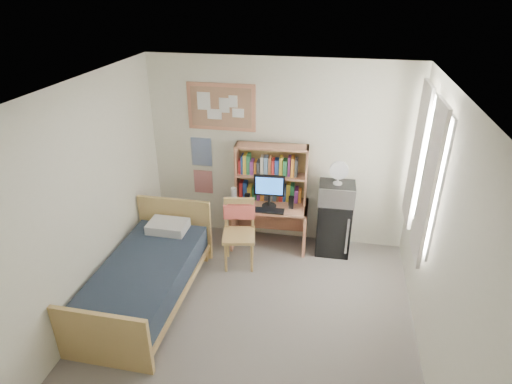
% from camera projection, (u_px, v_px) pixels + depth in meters
% --- Properties ---
extents(floor, '(3.60, 4.20, 0.02)m').
position_uv_depth(floor, '(247.00, 336.00, 4.64)').
color(floor, gray).
rests_on(floor, ground).
extents(ceiling, '(3.60, 4.20, 0.02)m').
position_uv_depth(ceiling, '(244.00, 98.00, 3.47)').
color(ceiling, white).
rests_on(ceiling, wall_back).
extents(wall_back, '(3.60, 0.04, 2.60)m').
position_uv_depth(wall_back, '(278.00, 154.00, 5.89)').
color(wall_back, white).
rests_on(wall_back, floor).
extents(wall_left, '(0.04, 4.20, 2.60)m').
position_uv_depth(wall_left, '(73.00, 216.00, 4.36)').
color(wall_left, white).
rests_on(wall_left, floor).
extents(wall_right, '(0.04, 4.20, 2.60)m').
position_uv_depth(wall_right, '(446.00, 255.00, 3.74)').
color(wall_right, white).
rests_on(wall_right, floor).
extents(window_unit, '(0.10, 1.40, 1.70)m').
position_uv_depth(window_unit, '(425.00, 169.00, 4.67)').
color(window_unit, white).
rests_on(window_unit, wall_right).
extents(curtain_left, '(0.04, 0.55, 1.70)m').
position_uv_depth(curtain_left, '(428.00, 185.00, 4.32)').
color(curtain_left, white).
rests_on(curtain_left, wall_right).
extents(curtain_right, '(0.04, 0.55, 1.70)m').
position_uv_depth(curtain_right, '(417.00, 156.00, 5.02)').
color(curtain_right, white).
rests_on(curtain_right, wall_right).
extents(bulletin_board, '(0.94, 0.03, 0.64)m').
position_uv_depth(bulletin_board, '(221.00, 107.00, 5.73)').
color(bulletin_board, '#A67857').
rests_on(bulletin_board, wall_back).
extents(poster_wave, '(0.30, 0.01, 0.42)m').
position_uv_depth(poster_wave, '(201.00, 152.00, 6.09)').
color(poster_wave, '#244390').
rests_on(poster_wave, wall_back).
extents(poster_japan, '(0.28, 0.01, 0.36)m').
position_uv_depth(poster_japan, '(203.00, 182.00, 6.30)').
color(poster_japan, red).
rests_on(poster_japan, wall_back).
extents(desk, '(1.08, 0.57, 0.66)m').
position_uv_depth(desk, '(269.00, 225.00, 6.07)').
color(desk, tan).
rests_on(desk, floor).
extents(desk_chair, '(0.53, 0.53, 0.92)m').
position_uv_depth(desk_chair, '(239.00, 235.00, 5.59)').
color(desk_chair, tan).
rests_on(desk_chair, floor).
extents(mini_fridge, '(0.47, 0.47, 0.77)m').
position_uv_depth(mini_fridge, '(333.00, 226.00, 5.93)').
color(mini_fridge, black).
rests_on(mini_fridge, floor).
extents(bed, '(0.98, 1.94, 0.53)m').
position_uv_depth(bed, '(146.00, 282.00, 5.02)').
color(bed, '#1B2431').
rests_on(bed, floor).
extents(hutch, '(1.00, 0.30, 0.81)m').
position_uv_depth(hutch, '(271.00, 173.00, 5.88)').
color(hutch, tan).
rests_on(hutch, desk).
extents(monitor, '(0.42, 0.05, 0.45)m').
position_uv_depth(monitor, '(269.00, 192.00, 5.77)').
color(monitor, black).
rests_on(monitor, desk).
extents(keyboard, '(0.45, 0.16, 0.02)m').
position_uv_depth(keyboard, '(268.00, 211.00, 5.74)').
color(keyboard, black).
rests_on(keyboard, desk).
extents(speaker_left, '(0.07, 0.07, 0.17)m').
position_uv_depth(speaker_left, '(247.00, 199.00, 5.87)').
color(speaker_left, black).
rests_on(speaker_left, desk).
extents(speaker_right, '(0.07, 0.07, 0.17)m').
position_uv_depth(speaker_right, '(291.00, 202.00, 5.79)').
color(speaker_right, black).
rests_on(speaker_right, desk).
extents(water_bottle, '(0.08, 0.08, 0.26)m').
position_uv_depth(water_bottle, '(234.00, 197.00, 5.84)').
color(water_bottle, silver).
rests_on(water_bottle, desk).
extents(hoodie, '(0.43, 0.20, 0.20)m').
position_uv_depth(hoodie, '(239.00, 211.00, 5.66)').
color(hoodie, '#F3685C').
rests_on(hoodie, desk_chair).
extents(microwave, '(0.48, 0.37, 0.27)m').
position_uv_depth(microwave, '(337.00, 193.00, 5.68)').
color(microwave, '#B4B4B9').
rests_on(microwave, mini_fridge).
extents(desk_fan, '(0.25, 0.25, 0.30)m').
position_uv_depth(desk_fan, '(339.00, 173.00, 5.55)').
color(desk_fan, silver).
rests_on(desk_fan, microwave).
extents(pillow, '(0.50, 0.35, 0.12)m').
position_uv_depth(pillow, '(168.00, 226.00, 5.53)').
color(pillow, silver).
rests_on(pillow, bed).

